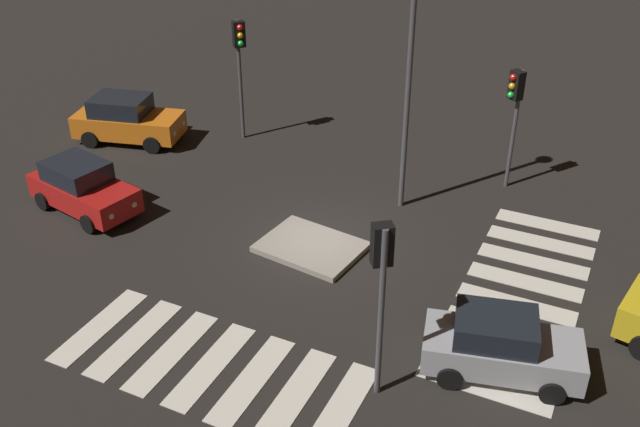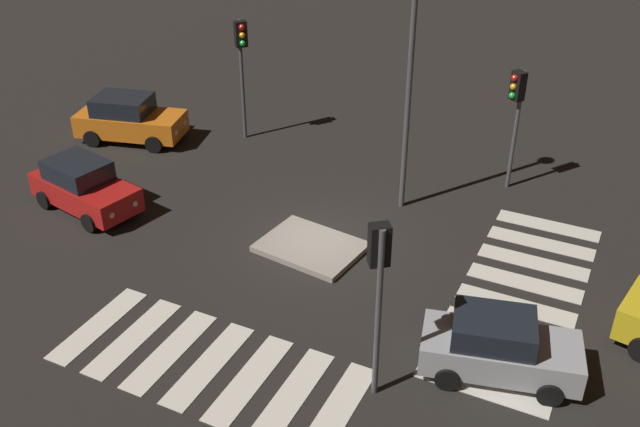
{
  "view_description": "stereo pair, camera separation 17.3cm",
  "coord_description": "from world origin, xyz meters",
  "views": [
    {
      "loc": [
        8.05,
        -16.9,
        12.12
      ],
      "look_at": [
        0.0,
        0.0,
        1.0
      ],
      "focal_mm": 40.31,
      "sensor_mm": 36.0,
      "label": 1
    },
    {
      "loc": [
        8.21,
        -16.83,
        12.12
      ],
      "look_at": [
        0.0,
        0.0,
        1.0
      ],
      "focal_mm": 40.31,
      "sensor_mm": 36.0,
      "label": 2
    }
  ],
  "objects": [
    {
      "name": "traffic_light_west",
      "position": [
        -5.99,
        5.54,
        3.59
      ],
      "size": [
        0.53,
        0.54,
        4.75
      ],
      "rotation": [
        0.0,
        0.0,
        -0.75
      ],
      "color": "#47474C",
      "rests_on": "ground"
    },
    {
      "name": "traffic_light_east",
      "position": [
        3.88,
        -5.14,
        3.38
      ],
      "size": [
        0.54,
        0.53,
        4.46
      ],
      "rotation": [
        0.0,
        0.0,
        2.22
      ],
      "color": "#47474C",
      "rests_on": "ground"
    },
    {
      "name": "crosswalk_side",
      "position": [
        6.2,
        0.0,
        0.01
      ],
      "size": [
        3.2,
        8.75,
        0.02
      ],
      "color": "silver",
      "rests_on": "ground"
    },
    {
      "name": "car_orange",
      "position": [
        -10.04,
        3.41,
        0.9
      ],
      "size": [
        4.45,
        2.74,
        1.83
      ],
      "rotation": [
        0.0,
        0.0,
        0.25
      ],
      "color": "orange",
      "rests_on": "ground"
    },
    {
      "name": "crosswalk_near",
      "position": [
        0.0,
        -6.19,
        0.01
      ],
      "size": [
        7.6,
        3.2,
        0.02
      ],
      "color": "silver",
      "rests_on": "ground"
    },
    {
      "name": "car_red",
      "position": [
        -7.87,
        -1.6,
        0.84
      ],
      "size": [
        4.13,
        2.43,
        1.71
      ],
      "rotation": [
        0.0,
        0.0,
        -0.2
      ],
      "color": "red",
      "rests_on": "ground"
    },
    {
      "name": "traffic_island",
      "position": [
        -0.04,
        -0.54,
        0.09
      ],
      "size": [
        3.26,
        2.62,
        0.18
      ],
      "color": "gray",
      "rests_on": "ground"
    },
    {
      "name": "car_silver",
      "position": [
        6.33,
        -3.39,
        0.8
      ],
      "size": [
        3.97,
        2.41,
        1.63
      ],
      "rotation": [
        0.0,
        0.0,
        0.23
      ],
      "color": "#9EA0A5",
      "rests_on": "ground"
    },
    {
      "name": "street_lamp",
      "position": [
        1.49,
        3.2,
        5.67
      ],
      "size": [
        0.56,
        0.56,
        8.42
      ],
      "color": "#47474C",
      "rests_on": "ground"
    },
    {
      "name": "traffic_light_north",
      "position": [
        4.3,
        5.98,
        3.23
      ],
      "size": [
        0.54,
        0.53,
        4.26
      ],
      "rotation": [
        0.0,
        0.0,
        -2.19
      ],
      "color": "#47474C",
      "rests_on": "ground"
    },
    {
      "name": "ground_plane",
      "position": [
        0.0,
        0.0,
        0.0
      ],
      "size": [
        80.0,
        80.0,
        0.0
      ],
      "primitive_type": "plane",
      "color": "black"
    }
  ]
}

